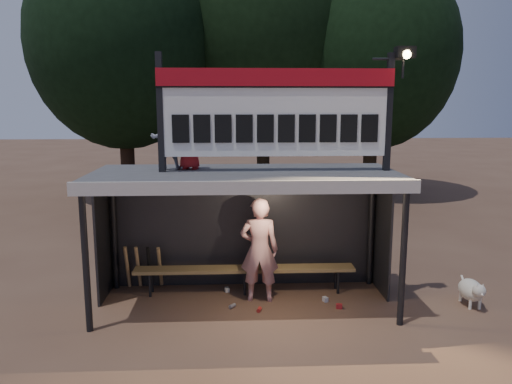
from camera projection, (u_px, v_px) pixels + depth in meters
ground at (246, 304)px, 8.60m from camera, size 80.00×80.00×0.00m
player at (259, 250)px, 8.64m from camera, size 0.71×0.50×1.84m
child_a at (166, 138)px, 8.37m from camera, size 0.58×0.49×1.04m
child_b at (190, 142)px, 8.37m from camera, size 0.51×0.40×0.93m
dugout_shelter at (245, 197)px, 8.51m from camera, size 5.10×2.08×2.32m
scoreboard_assembly at (279, 109)px, 8.03m from camera, size 4.10×0.27×1.99m
bench at (245, 270)px, 9.07m from camera, size 4.00×0.35×0.48m
tree_left at (122, 41)px, 17.27m from camera, size 6.46×6.46×9.27m
tree_mid at (264, 29)px, 18.86m from camera, size 7.22×7.22×10.36m
tree_right at (374, 54)px, 18.23m from camera, size 6.08×6.08×8.72m
dog at (472, 290)px, 8.50m from camera, size 0.36×0.81×0.49m
bats at (144, 267)px, 9.25m from camera, size 0.67×0.35×0.84m
litter at (277, 302)px, 8.62m from camera, size 2.00×1.03×0.08m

